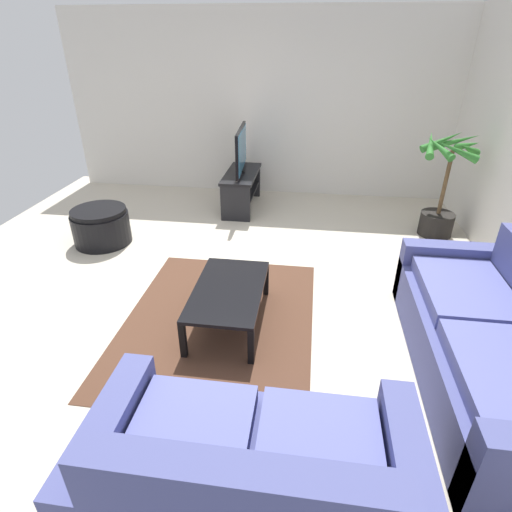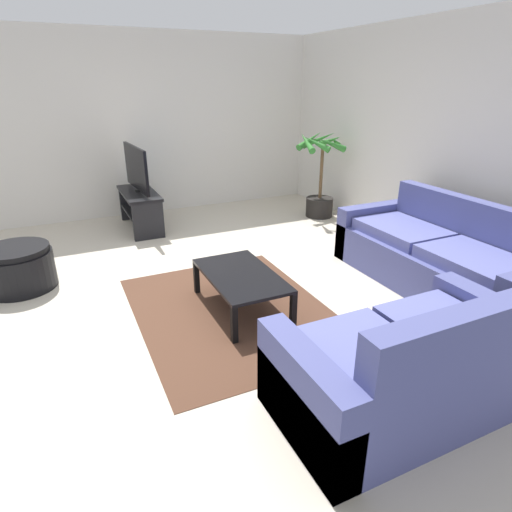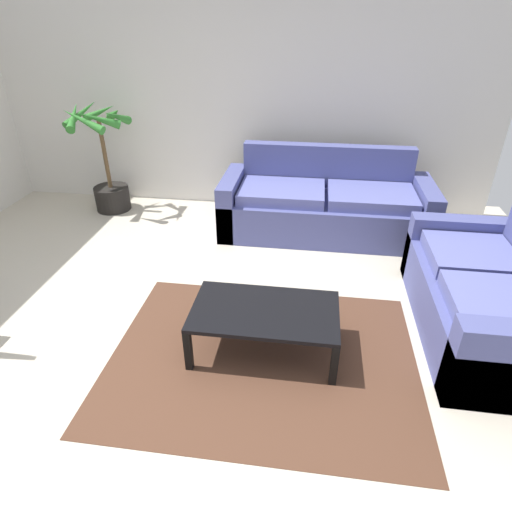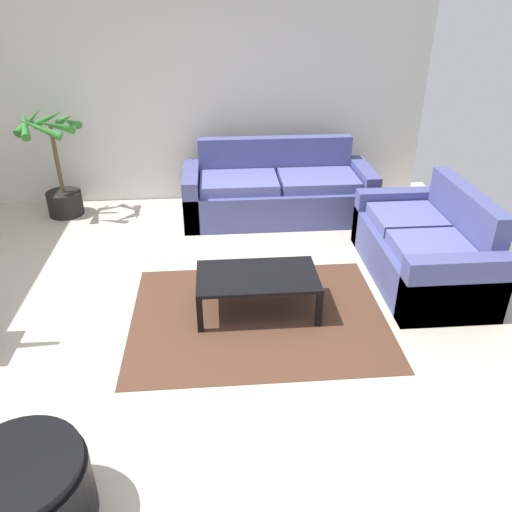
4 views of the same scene
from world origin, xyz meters
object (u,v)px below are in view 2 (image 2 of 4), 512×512
tv_stand (140,205)px  potted_palm (320,182)px  tv (136,168)px  coffee_table (241,278)px  ottoman (18,268)px  couch_main (439,259)px  couch_loveseat (408,368)px

tv_stand → potted_palm: 2.73m
tv → coffee_table: bearing=7.4°
tv_stand → ottoman: 2.09m
couch_main → coffee_table: 2.08m
couch_loveseat → tv_stand: couch_loveseat is taller
coffee_table → ottoman: size_ratio=1.51×
couch_main → ottoman: size_ratio=3.27×
couch_loveseat → tv_stand: (-4.46, -0.82, 0.05)m
ottoman → tv_stand: bearing=133.0°
couch_loveseat → ottoman: couch_loveseat is taller
couch_main → potted_palm: 2.67m
ottoman → tv: bearing=132.9°
tv_stand → tv: (-0.00, 0.00, 0.52)m
couch_main → couch_loveseat: 2.01m
couch_main → tv_stand: (-3.23, -2.40, 0.05)m
couch_main → tv_stand: couch_main is taller
couch_loveseat → tv_stand: bearing=-169.6°
tv → ottoman: tv is taller
couch_loveseat → tv_stand: size_ratio=1.53×
tv_stand → ottoman: bearing=-47.0°
couch_loveseat → coffee_table: size_ratio=1.62×
ottoman → potted_palm: bearing=101.3°
couch_loveseat → coffee_table: (-1.66, -0.45, 0.02)m
couch_loveseat → potted_palm: potted_palm is taller
couch_loveseat → coffee_table: couch_loveseat is taller
coffee_table → ottoman: (-1.38, -1.89, -0.10)m
couch_loveseat → tv: (-4.46, -0.82, 0.58)m
couch_main → potted_palm: (-2.64, 0.25, 0.24)m
coffee_table → ottoman: bearing=-126.1°
tv_stand → coffee_table: bearing=7.4°
tv → potted_palm: (0.58, 2.65, -0.34)m
tv_stand → potted_palm: bearing=77.6°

